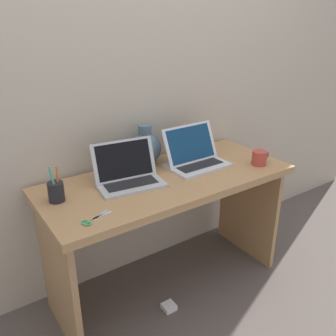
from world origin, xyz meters
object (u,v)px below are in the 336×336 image
(laptop_right, at_px, (194,155))
(green_vase, at_px, (145,147))
(pen_cup, at_px, (56,191))
(laptop_left, at_px, (127,173))
(scissors, at_px, (92,220))
(power_brick, at_px, (169,307))
(coffee_mug, at_px, (260,158))

(laptop_right, height_order, green_vase, green_vase)
(laptop_right, relative_size, green_vase, 1.49)
(laptop_right, distance_m, pen_cup, 0.79)
(laptop_left, xyz_separation_m, scissors, (-0.30, -0.24, -0.05))
(laptop_right, bearing_deg, scissors, -161.78)
(green_vase, xyz_separation_m, power_brick, (-0.11, -0.40, -0.80))
(coffee_mug, distance_m, pen_cup, 1.12)
(green_vase, relative_size, pen_cup, 1.27)
(scissors, xyz_separation_m, power_brick, (0.40, 0.02, -0.70))
(scissors, bearing_deg, laptop_right, 18.22)
(coffee_mug, relative_size, pen_cup, 0.66)
(laptop_left, height_order, green_vase, green_vase)
(coffee_mug, distance_m, scissors, 1.04)
(power_brick, bearing_deg, green_vase, 74.68)
(green_vase, bearing_deg, power_brick, -105.32)
(laptop_right, bearing_deg, laptop_left, 179.83)
(pen_cup, distance_m, power_brick, 0.91)
(coffee_mug, xyz_separation_m, pen_cup, (-1.10, 0.22, 0.01))
(green_vase, distance_m, pen_cup, 0.60)
(laptop_right, xyz_separation_m, power_brick, (-0.32, -0.22, -0.76))
(green_vase, distance_m, coffee_mug, 0.65)
(green_vase, height_order, coffee_mug, green_vase)
(pen_cup, relative_size, power_brick, 2.56)
(laptop_left, height_order, laptop_right, laptop_right)
(green_vase, bearing_deg, pen_cup, -164.13)
(green_vase, relative_size, coffee_mug, 1.91)
(laptop_right, xyz_separation_m, scissors, (-0.73, -0.24, -0.05))
(coffee_mug, bearing_deg, scissors, -178.20)
(laptop_left, height_order, power_brick, laptop_left)
(green_vase, xyz_separation_m, coffee_mug, (0.52, -0.38, -0.06))
(scissors, height_order, power_brick, scissors)
(laptop_left, relative_size, scissors, 2.39)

